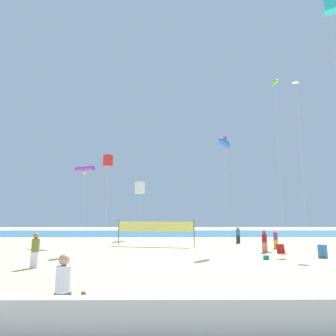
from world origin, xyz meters
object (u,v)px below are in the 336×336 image
(mother_figure, at_px, (63,287))
(kite_lime_inflatable, at_px, (275,83))
(beachgoer_plum_shirt, at_px, (276,238))
(volleyball_net, at_px, (155,228))
(beachgoer_teal_shirt, at_px, (238,234))
(trash_barrel, at_px, (322,251))
(beachgoer_maroon_shirt, at_px, (264,241))
(kite_green_diamond, at_px, (297,84))
(toddler_figure, at_px, (83,306))
(folding_beach_chair, at_px, (281,251))
(beachgoer_olive_shirt, at_px, (35,249))
(kite_blue_inflatable, at_px, (224,143))
(kite_white_box, at_px, (140,188))
(beach_handbag, at_px, (266,257))
(kite_cyan_box, at_px, (330,4))
(kite_red_box, at_px, (108,161))
(kite_violet_tube, at_px, (85,169))

(mother_figure, height_order, kite_lime_inflatable, kite_lime_inflatable)
(beachgoer_plum_shirt, height_order, volleyball_net, volleyball_net)
(beachgoer_teal_shirt, relative_size, trash_barrel, 2.05)
(beachgoer_maroon_shirt, height_order, kite_green_diamond, kite_green_diamond)
(toddler_figure, xyz_separation_m, folding_beach_chair, (9.45, 12.00, 0.05))
(beachgoer_plum_shirt, distance_m, beachgoer_olive_shirt, 18.85)
(beachgoer_olive_shirt, distance_m, volleyball_net, 13.28)
(kite_lime_inflatable, bearing_deg, kite_green_diamond, -98.14)
(beachgoer_plum_shirt, height_order, kite_blue_inflatable, kite_blue_inflatable)
(beachgoer_teal_shirt, relative_size, kite_blue_inflatable, 0.18)
(trash_barrel, relative_size, kite_green_diamond, 0.05)
(trash_barrel, height_order, volleyball_net, volleyball_net)
(kite_white_box, bearing_deg, beachgoer_maroon_shirt, -52.68)
(folding_beach_chair, xyz_separation_m, kite_white_box, (-10.46, 17.19, 5.61))
(volleyball_net, xyz_separation_m, beach_handbag, (7.16, -8.85, -1.49))
(kite_cyan_box, bearing_deg, kite_red_box, 176.09)
(beachgoer_maroon_shirt, distance_m, kite_violet_tube, 17.93)
(toddler_figure, bearing_deg, volleyball_net, 105.72)
(mother_figure, relative_size, kite_lime_inflatable, 0.09)
(folding_beach_chair, bearing_deg, beachgoer_maroon_shirt, 113.20)
(beachgoer_maroon_shirt, relative_size, beachgoer_plum_shirt, 1.05)
(kite_green_diamond, bearing_deg, beachgoer_teal_shirt, 139.48)
(beachgoer_teal_shirt, height_order, beachgoer_plum_shirt, beachgoer_teal_shirt)
(beachgoer_teal_shirt, bearing_deg, kite_cyan_box, 101.72)
(mother_figure, bearing_deg, kite_lime_inflatable, 33.13)
(volleyball_net, relative_size, kite_red_box, 0.92)
(beachgoer_plum_shirt, xyz_separation_m, beach_handbag, (-3.01, -6.79, -0.70))
(kite_blue_inflatable, bearing_deg, kite_violet_tube, 156.26)
(kite_cyan_box, bearing_deg, beachgoer_olive_shirt, -162.17)
(kite_violet_tube, bearing_deg, kite_lime_inflatable, 15.16)
(kite_cyan_box, relative_size, kite_lime_inflatable, 1.08)
(beachgoer_maroon_shirt, distance_m, kite_white_box, 18.07)
(kite_red_box, bearing_deg, beachgoer_plum_shirt, 7.84)
(trash_barrel, bearing_deg, kite_white_box, 128.82)
(beachgoer_teal_shirt, relative_size, beach_handbag, 5.18)
(toddler_figure, distance_m, kite_green_diamond, 27.86)
(volleyball_net, distance_m, kite_green_diamond, 18.68)
(beachgoer_plum_shirt, relative_size, volleyball_net, 0.22)
(folding_beach_chair, xyz_separation_m, kite_cyan_box, (6.39, 3.20, 19.73))
(beachgoer_maroon_shirt, distance_m, beach_handbag, 4.07)
(kite_violet_tube, bearing_deg, beachgoer_maroon_shirt, -23.54)
(toddler_figure, bearing_deg, kite_green_diamond, 72.11)
(kite_violet_tube, bearing_deg, beachgoer_olive_shirt, -85.23)
(beachgoer_olive_shirt, relative_size, trash_barrel, 2.17)
(beachgoer_maroon_shirt, relative_size, kite_red_box, 0.21)
(trash_barrel, relative_size, kite_white_box, 0.12)
(kite_cyan_box, relative_size, kite_blue_inflatable, 2.30)
(mother_figure, xyz_separation_m, folding_beach_chair, (9.95, 12.09, -0.45))
(trash_barrel, bearing_deg, beachgoer_plum_shirt, 99.93)
(kite_cyan_box, bearing_deg, mother_figure, -136.89)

